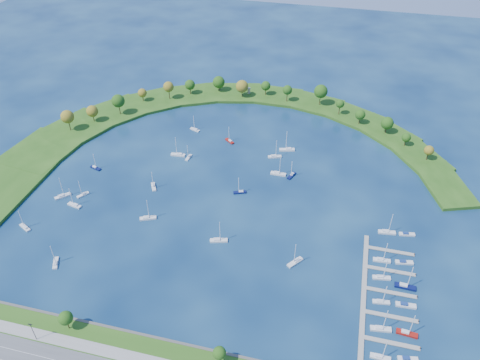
% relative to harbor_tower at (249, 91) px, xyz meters
% --- Properties ---
extents(ground, '(700.00, 700.00, 0.00)m').
position_rel_harbor_tower_xyz_m(ground, '(15.60, -115.18, -4.38)').
color(ground, '#071C40').
rests_on(ground, ground).
extents(breakwater, '(286.74, 247.64, 2.00)m').
position_rel_harbor_tower_xyz_m(breakwater, '(-30.72, -66.46, -3.40)').
color(breakwater, '#234C14').
rests_on(breakwater, ground).
extents(breakwater_trees, '(239.35, 90.72, 15.83)m').
position_rel_harbor_tower_xyz_m(breakwater_trees, '(-7.03, -27.75, 6.29)').
color(breakwater_trees, '#382314').
rests_on(breakwater_trees, breakwater).
extents(harbor_tower, '(2.60, 2.60, 4.66)m').
position_rel_harbor_tower_xyz_m(harbor_tower, '(0.00, 0.00, 0.00)').
color(harbor_tower, gray).
rests_on(harbor_tower, breakwater).
extents(dock_system, '(24.28, 82.00, 1.60)m').
position_rel_harbor_tower_xyz_m(dock_system, '(100.90, -176.18, -4.03)').
color(dock_system, gray).
rests_on(dock_system, ground).
extents(moored_boat_0, '(2.70, 7.02, 10.07)m').
position_rel_harbor_tower_xyz_m(moored_boat_0, '(-17.52, -90.97, -3.53)').
color(moored_boat_0, silver).
rests_on(moored_boat_0, ground).
extents(moored_boat_1, '(7.97, 8.27, 13.20)m').
position_rel_harbor_tower_xyz_m(moored_boat_1, '(-73.81, -144.74, -3.44)').
color(moored_boat_1, silver).
rests_on(moored_boat_1, ground).
extents(moored_boat_2, '(8.77, 5.20, 12.46)m').
position_rel_harbor_tower_xyz_m(moored_boat_2, '(34.82, -77.06, -3.46)').
color(moored_boat_2, silver).
rests_on(moored_boat_2, ground).
extents(moored_boat_3, '(9.03, 5.73, 12.90)m').
position_rel_harbor_tower_xyz_m(moored_boat_3, '(-19.99, -150.15, -3.45)').
color(moored_boat_3, silver).
rests_on(moored_boat_3, ground).
extents(moored_boat_4, '(7.73, 4.19, 10.95)m').
position_rel_harbor_tower_xyz_m(moored_boat_4, '(-68.94, -115.46, -3.51)').
color(moored_boat_4, '#0A1141').
rests_on(moored_boat_4, ground).
extents(moored_boat_5, '(9.28, 3.13, 13.42)m').
position_rel_harbor_tower_xyz_m(moored_boat_5, '(-24.83, -89.99, -3.43)').
color(moored_boat_5, silver).
rests_on(moored_boat_5, ground).
extents(moored_boat_6, '(5.63, 6.99, 10.44)m').
position_rel_harbor_tower_xyz_m(moored_boat_6, '(-63.39, -140.71, -3.52)').
color(moored_boat_6, silver).
rests_on(moored_boat_6, ground).
extents(moored_boat_7, '(4.69, 7.87, 11.19)m').
position_rel_harbor_tower_xyz_m(moored_boat_7, '(48.31, -94.07, -3.50)').
color(moored_boat_7, '#0A1141').
rests_on(moored_boat_7, ground).
extents(moored_boat_8, '(10.11, 5.14, 14.31)m').
position_rel_harbor_tower_xyz_m(moored_boat_8, '(41.21, -67.49, -3.40)').
color(moored_boat_8, silver).
rests_on(moored_boat_8, ground).
extents(moored_boat_9, '(7.89, 5.45, 11.39)m').
position_rel_harbor_tower_xyz_m(moored_boat_9, '(-79.26, -172.38, -3.50)').
color(moored_boat_9, silver).
rests_on(moored_boat_9, ground).
extents(moored_boat_10, '(5.70, 7.94, 11.54)m').
position_rel_harbor_tower_xyz_m(moored_boat_10, '(-27.50, -124.13, -3.49)').
color(moored_boat_10, silver).
rests_on(moored_boat_10, ground).
extents(moored_boat_11, '(9.25, 4.83, 13.09)m').
position_rel_harbor_tower_xyz_m(moored_boat_11, '(21.20, -157.03, -3.45)').
color(moored_boat_11, silver).
rests_on(moored_boat_11, ground).
extents(moored_boat_12, '(7.22, 6.30, 11.06)m').
position_rel_harbor_tower_xyz_m(moored_boat_12, '(2.58, -66.38, -3.50)').
color(moored_boat_12, maroon).
rests_on(moored_boat_12, ground).
extents(moored_boat_13, '(9.33, 2.76, 13.65)m').
position_rel_harbor_tower_xyz_m(moored_boat_13, '(40.19, -94.36, -3.43)').
color(moored_boat_13, silver).
rests_on(moored_boat_13, ground).
extents(moored_boat_14, '(8.64, 4.13, 12.25)m').
position_rel_harbor_tower_xyz_m(moored_boat_14, '(-63.33, -150.18, -3.47)').
color(moored_boat_14, silver).
rests_on(moored_boat_14, ground).
extents(moored_boat_15, '(7.57, 4.55, 10.76)m').
position_rel_harbor_tower_xyz_m(moored_boat_15, '(22.19, -116.88, -3.51)').
color(moored_boat_15, '#0A1141').
rests_on(moored_boat_15, ground).
extents(moored_boat_16, '(5.28, 7.91, 11.36)m').
position_rel_harbor_tower_xyz_m(moored_boat_16, '(-50.29, -190.65, -3.50)').
color(moored_boat_16, silver).
rests_on(moored_boat_16, ground).
extents(moored_boat_17, '(7.67, 4.79, 10.94)m').
position_rel_harbor_tower_xyz_m(moored_boat_17, '(-24.17, -58.34, -3.51)').
color(moored_boat_17, silver).
rests_on(moored_boat_17, ground).
extents(moored_boat_18, '(7.30, 8.46, 12.90)m').
position_rel_harbor_tower_xyz_m(moored_boat_18, '(60.96, -162.17, -3.45)').
color(moored_boat_18, silver).
rests_on(moored_boat_18, ground).
extents(docked_boat_0, '(8.11, 2.52, 11.82)m').
position_rel_harbor_tower_xyz_m(docked_boat_0, '(101.12, -203.84, -3.48)').
color(docked_boat_0, silver).
rests_on(docked_boat_0, ground).
extents(docked_boat_1, '(8.22, 3.53, 1.62)m').
position_rel_harbor_tower_xyz_m(docked_boat_1, '(111.59, -202.01, -3.79)').
color(docked_boat_1, silver).
rests_on(docked_boat_1, ground).
extents(docked_boat_2, '(8.96, 3.53, 12.82)m').
position_rel_harbor_tower_xyz_m(docked_boat_2, '(101.11, -190.43, -3.45)').
color(docked_boat_2, silver).
rests_on(docked_boat_2, ground).
extents(docked_boat_3, '(8.84, 3.17, 12.73)m').
position_rel_harbor_tower_xyz_m(docked_boat_3, '(111.61, -189.99, -3.46)').
color(docked_boat_3, maroon).
rests_on(docked_boat_3, ground).
extents(docked_boat_4, '(7.73, 3.07, 11.06)m').
position_rel_harbor_tower_xyz_m(docked_boat_4, '(101.13, -176.17, -3.50)').
color(docked_boat_4, silver).
rests_on(docked_boat_4, ground).
extents(docked_boat_5, '(8.88, 2.95, 1.79)m').
position_rel_harbor_tower_xyz_m(docked_boat_5, '(111.57, -175.42, -3.73)').
color(docked_boat_5, silver).
rests_on(docked_boat_5, ground).
extents(docked_boat_6, '(8.53, 3.57, 12.16)m').
position_rel_harbor_tower_xyz_m(docked_boat_6, '(101.12, -162.00, -3.47)').
color(docked_boat_6, silver).
rests_on(docked_boat_6, ground).
extents(docked_boat_7, '(9.57, 3.09, 13.90)m').
position_rel_harbor_tower_xyz_m(docked_boat_7, '(111.60, -164.79, -3.42)').
color(docked_boat_7, '#0A1141').
rests_on(docked_boat_7, ground).
extents(docked_boat_8, '(8.44, 2.84, 12.22)m').
position_rel_harbor_tower_xyz_m(docked_boat_8, '(101.12, -150.84, -3.47)').
color(docked_boat_8, silver).
rests_on(docked_boat_8, ground).
extents(docked_boat_9, '(8.72, 3.78, 1.72)m').
position_rel_harbor_tower_xyz_m(docked_boat_9, '(111.58, -149.62, -3.75)').
color(docked_boat_9, silver).
rests_on(docked_boat_9, ground).
extents(docked_boat_10, '(9.06, 3.51, 12.97)m').
position_rel_harbor_tower_xyz_m(docked_boat_10, '(103.51, -130.31, -3.45)').
color(docked_boat_10, silver).
rests_on(docked_boat_10, ground).
extents(docked_boat_11, '(8.22, 3.53, 1.62)m').
position_rel_harbor_tower_xyz_m(docked_boat_11, '(113.49, -129.27, -3.79)').
color(docked_boat_11, silver).
rests_on(docked_boat_11, ground).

